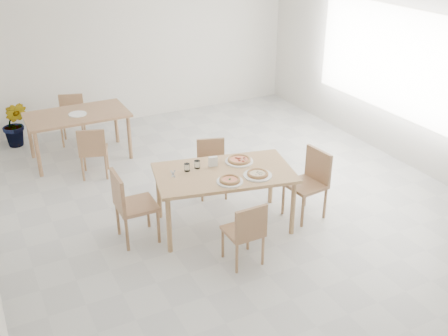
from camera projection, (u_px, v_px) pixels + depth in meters
name	position (u px, v px, depth m)	size (l,w,h in m)	color
room	(389.00, 59.00, 8.02)	(7.28, 7.00, 7.00)	silver
main_table	(224.00, 177.00, 6.29)	(1.80, 1.26, 0.75)	tan
chair_south	(246.00, 230.00, 5.66)	(0.39, 0.39, 0.77)	#AD7C56
chair_north	(212.00, 163.00, 7.16)	(0.48, 0.48, 0.77)	#AD7C56
chair_west	(129.00, 202.00, 6.05)	(0.45, 0.45, 0.90)	#AD7C56
chair_east	(311.00, 179.00, 6.60)	(0.48, 0.48, 0.89)	#AD7C56
plate_margherita	(230.00, 182.00, 6.00)	(0.31, 0.31, 0.02)	white
plate_mushroom	(258.00, 175.00, 6.14)	(0.34, 0.34, 0.02)	white
plate_pepperoni	(239.00, 161.00, 6.49)	(0.35, 0.35, 0.02)	white
pizza_margherita	(230.00, 180.00, 5.99)	(0.31, 0.31, 0.03)	tan
pizza_mushroom	(258.00, 174.00, 6.13)	(0.28, 0.28, 0.03)	tan
pizza_pepperoni	(239.00, 160.00, 6.48)	(0.33, 0.33, 0.03)	tan
tumbler_a	(197.00, 164.00, 6.32)	(0.07, 0.07, 0.10)	white
tumbler_b	(187.00, 167.00, 6.25)	(0.07, 0.07, 0.09)	white
napkin_holder	(213.00, 162.00, 6.34)	(0.13, 0.08, 0.13)	silver
fork_a	(173.00, 174.00, 6.19)	(0.02, 0.19, 0.01)	silver
fork_b	(173.00, 174.00, 6.20)	(0.02, 0.18, 0.01)	silver
second_table	(77.00, 119.00, 8.07)	(1.53, 0.88, 0.75)	#AD7C56
chair_back_s	(93.00, 149.00, 7.56)	(0.49, 0.49, 0.79)	#AD7C56
chair_back_n	(72.00, 115.00, 8.77)	(0.50, 0.50, 0.80)	#AD7C56
plate_empty	(78.00, 114.00, 7.99)	(0.27, 0.27, 0.02)	white
potted_plant	(15.00, 124.00, 8.63)	(0.43, 0.34, 0.78)	#255A1B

